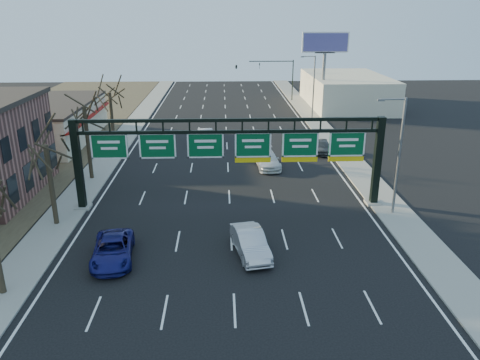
{
  "coord_description": "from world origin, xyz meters",
  "views": [
    {
      "loc": [
        -0.52,
        -26.79,
        14.76
      ],
      "look_at": [
        0.72,
        5.27,
        3.2
      ],
      "focal_mm": 35.0,
      "sensor_mm": 36.0,
      "label": 1
    }
  ],
  "objects_px": {
    "car_silver_sedan": "(250,243)",
    "car_blue_suv": "(113,250)",
    "sign_gantry": "(231,151)",
    "car_white_wagon": "(267,159)"
  },
  "relations": [
    {
      "from": "car_blue_suv",
      "to": "car_white_wagon",
      "type": "distance_m",
      "value": 21.71
    },
    {
      "from": "sign_gantry",
      "to": "car_blue_suv",
      "type": "distance_m",
      "value": 12.05
    },
    {
      "from": "car_silver_sedan",
      "to": "car_blue_suv",
      "type": "bearing_deg",
      "value": 172.06
    },
    {
      "from": "sign_gantry",
      "to": "car_blue_suv",
      "type": "bearing_deg",
      "value": -132.1
    },
    {
      "from": "car_blue_suv",
      "to": "car_white_wagon",
      "type": "relative_size",
      "value": 0.98
    },
    {
      "from": "car_blue_suv",
      "to": "car_silver_sedan",
      "type": "distance_m",
      "value": 8.67
    },
    {
      "from": "car_blue_suv",
      "to": "sign_gantry",
      "type": "bearing_deg",
      "value": 41.08
    },
    {
      "from": "sign_gantry",
      "to": "car_white_wagon",
      "type": "relative_size",
      "value": 4.59
    },
    {
      "from": "car_silver_sedan",
      "to": "sign_gantry",
      "type": "bearing_deg",
      "value": 86.22
    },
    {
      "from": "car_white_wagon",
      "to": "car_silver_sedan",
      "type": "bearing_deg",
      "value": -103.42
    }
  ]
}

